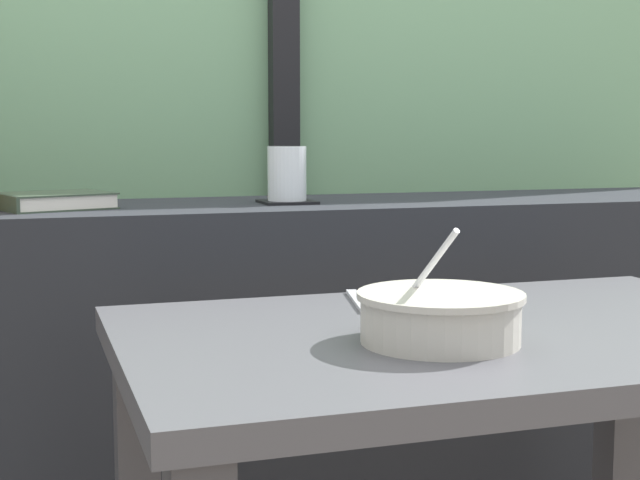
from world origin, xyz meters
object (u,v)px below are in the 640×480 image
object	(u,v)px
coaster_square	(287,202)
soup_bowl	(440,317)
breakfast_table	(473,423)
closed_book	(53,201)
juice_glass	(287,175)
fork_utensil	(358,301)

from	to	relation	value
coaster_square	soup_bowl	distance (m)	0.69
breakfast_table	coaster_square	xyz separation A→B (m)	(-0.08, 0.62, 0.25)
soup_bowl	closed_book	bearing A→B (deg)	121.38
juice_glass	closed_book	distance (m)	0.43
coaster_square	juice_glass	xyz separation A→B (m)	(0.00, 0.00, 0.05)
breakfast_table	juice_glass	distance (m)	0.70
breakfast_table	soup_bowl	distance (m)	0.19
fork_utensil	breakfast_table	bearing A→B (deg)	-55.02
coaster_square	fork_utensil	bearing A→B (deg)	-91.13
soup_bowl	fork_utensil	distance (m)	0.28
coaster_square	juice_glass	distance (m)	0.05
breakfast_table	fork_utensil	world-z (taller)	fork_utensil
coaster_square	juice_glass	world-z (taller)	juice_glass
closed_book	soup_bowl	distance (m)	0.82
coaster_square	soup_bowl	size ratio (longest dim) A/B	0.49
closed_book	breakfast_table	bearing A→B (deg)	-51.08
closed_book	soup_bowl	world-z (taller)	closed_book
juice_glass	soup_bowl	bearing A→B (deg)	-90.41
juice_glass	fork_utensil	size ratio (longest dim) A/B	0.61
soup_bowl	fork_utensil	xyz separation A→B (m)	(-0.00, 0.28, -0.03)
breakfast_table	coaster_square	distance (m)	0.68
breakfast_table	juice_glass	world-z (taller)	juice_glass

